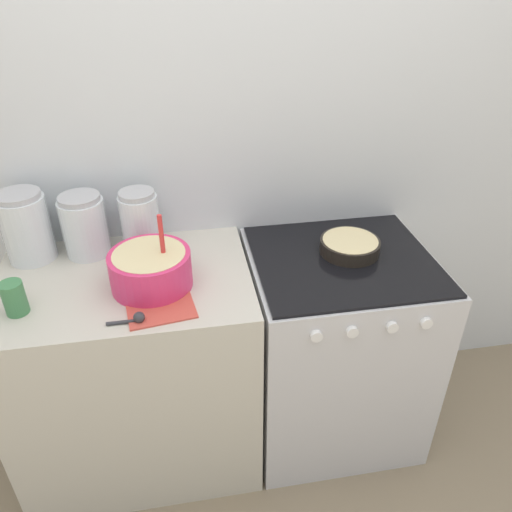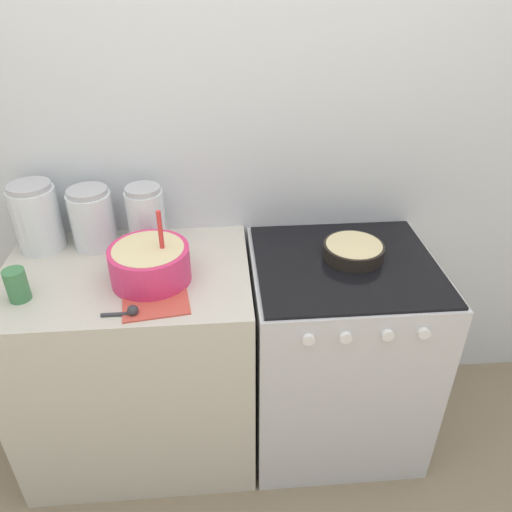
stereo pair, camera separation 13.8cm
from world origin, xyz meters
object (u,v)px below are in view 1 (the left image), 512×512
(mixing_bowl, at_px, (151,267))
(tin_can, at_px, (14,298))
(baking_pan, at_px, (350,246))
(storage_jar_middle, at_px, (85,229))
(storage_jar_left, at_px, (27,231))
(storage_jar_right, at_px, (141,225))
(stove, at_px, (334,347))

(mixing_bowl, height_order, tin_can, mixing_bowl)
(mixing_bowl, distance_m, baking_pan, 0.74)
(mixing_bowl, distance_m, storage_jar_middle, 0.35)
(storage_jar_middle, bearing_deg, mixing_bowl, -47.87)
(mixing_bowl, relative_size, storage_jar_left, 1.05)
(baking_pan, height_order, storage_jar_right, storage_jar_right)
(baking_pan, bearing_deg, stove, -132.49)
(stove, relative_size, tin_can, 7.88)
(stove, bearing_deg, baking_pan, 47.51)
(mixing_bowl, relative_size, baking_pan, 1.22)
(stove, bearing_deg, storage_jar_left, 169.78)
(storage_jar_middle, bearing_deg, tin_can, -118.72)
(storage_jar_left, bearing_deg, stove, -10.22)
(mixing_bowl, xyz_separation_m, storage_jar_middle, (-0.24, 0.26, 0.03))
(stove, relative_size, baking_pan, 3.90)
(storage_jar_middle, bearing_deg, storage_jar_left, -180.00)
(stove, relative_size, storage_jar_right, 3.73)
(storage_jar_right, bearing_deg, tin_can, -138.84)
(baking_pan, xyz_separation_m, tin_can, (-1.16, -0.17, 0.03))
(stove, xyz_separation_m, storage_jar_left, (-1.14, 0.21, 0.55))
(storage_jar_left, xyz_separation_m, storage_jar_middle, (0.20, 0.00, -0.01))
(baking_pan, height_order, storage_jar_middle, storage_jar_middle)
(stove, distance_m, storage_jar_middle, 1.10)
(stove, height_order, storage_jar_right, storage_jar_right)
(baking_pan, relative_size, tin_can, 2.02)
(storage_jar_middle, bearing_deg, storage_jar_right, -0.00)
(storage_jar_right, bearing_deg, baking_pan, -12.28)
(storage_jar_left, relative_size, storage_jar_middle, 1.12)
(stove, height_order, storage_jar_left, storage_jar_left)
(mixing_bowl, relative_size, tin_can, 2.46)
(mixing_bowl, bearing_deg, stove, 4.53)
(storage_jar_left, height_order, tin_can, storage_jar_left)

